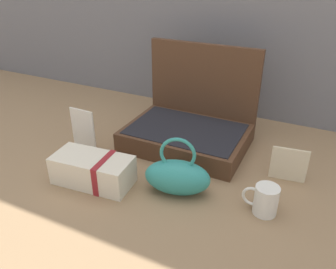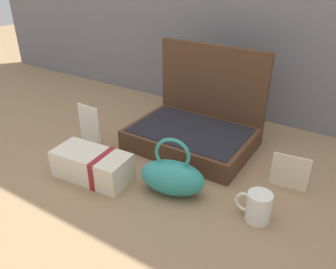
{
  "view_description": "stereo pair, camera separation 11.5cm",
  "coord_description": "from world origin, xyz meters",
  "px_view_note": "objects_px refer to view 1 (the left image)",
  "views": [
    {
      "loc": [
        0.44,
        -0.94,
        0.68
      ],
      "look_at": [
        -0.0,
        -0.02,
        0.14
      ],
      "focal_mm": 36.14,
      "sensor_mm": 36.0,
      "label": 1
    },
    {
      "loc": [
        0.54,
        -0.88,
        0.68
      ],
      "look_at": [
        -0.0,
        -0.02,
        0.14
      ],
      "focal_mm": 36.14,
      "sensor_mm": 36.0,
      "label": 2
    }
  ],
  "objects_px": {
    "coffee_mug": "(265,200)",
    "info_card_left": "(83,130)",
    "teal_pouch_handbag": "(177,176)",
    "open_suitcase": "(190,125)",
    "poster_card_right": "(289,165)",
    "cream_toiletry_bag": "(94,170)"
  },
  "relations": [
    {
      "from": "coffee_mug",
      "to": "info_card_left",
      "type": "xyz_separation_m",
      "value": [
        -0.71,
        0.06,
        0.04
      ]
    },
    {
      "from": "teal_pouch_handbag",
      "to": "coffee_mug",
      "type": "relative_size",
      "value": 2.13
    },
    {
      "from": "coffee_mug",
      "to": "info_card_left",
      "type": "bearing_deg",
      "value": 174.86
    },
    {
      "from": "open_suitcase",
      "to": "poster_card_right",
      "type": "xyz_separation_m",
      "value": [
        0.4,
        -0.1,
        -0.02
      ]
    },
    {
      "from": "open_suitcase",
      "to": "teal_pouch_handbag",
      "type": "height_order",
      "value": "open_suitcase"
    },
    {
      "from": "poster_card_right",
      "to": "info_card_left",
      "type": "bearing_deg",
      "value": -176.44
    },
    {
      "from": "open_suitcase",
      "to": "cream_toiletry_bag",
      "type": "distance_m",
      "value": 0.44
    },
    {
      "from": "cream_toiletry_bag",
      "to": "info_card_left",
      "type": "relative_size",
      "value": 1.6
    },
    {
      "from": "teal_pouch_handbag",
      "to": "poster_card_right",
      "type": "bearing_deg",
      "value": 36.59
    },
    {
      "from": "poster_card_right",
      "to": "open_suitcase",
      "type": "bearing_deg",
      "value": 158.87
    },
    {
      "from": "open_suitcase",
      "to": "teal_pouch_handbag",
      "type": "relative_size",
      "value": 2.03
    },
    {
      "from": "cream_toiletry_bag",
      "to": "poster_card_right",
      "type": "height_order",
      "value": "poster_card_right"
    },
    {
      "from": "coffee_mug",
      "to": "poster_card_right",
      "type": "height_order",
      "value": "poster_card_right"
    },
    {
      "from": "coffee_mug",
      "to": "open_suitcase",
      "type": "bearing_deg",
      "value": 140.29
    },
    {
      "from": "poster_card_right",
      "to": "coffee_mug",
      "type": "bearing_deg",
      "value": -106.7
    },
    {
      "from": "open_suitcase",
      "to": "cream_toiletry_bag",
      "type": "xyz_separation_m",
      "value": [
        -0.18,
        -0.4,
        -0.03
      ]
    },
    {
      "from": "teal_pouch_handbag",
      "to": "info_card_left",
      "type": "xyz_separation_m",
      "value": [
        -0.44,
        0.09,
        0.02
      ]
    },
    {
      "from": "teal_pouch_handbag",
      "to": "open_suitcase",
      "type": "bearing_deg",
      "value": 105.96
    },
    {
      "from": "info_card_left",
      "to": "coffee_mug",
      "type": "bearing_deg",
      "value": -3.02
    },
    {
      "from": "open_suitcase",
      "to": "coffee_mug",
      "type": "height_order",
      "value": "open_suitcase"
    },
    {
      "from": "cream_toiletry_bag",
      "to": "info_card_left",
      "type": "height_order",
      "value": "info_card_left"
    },
    {
      "from": "info_card_left",
      "to": "poster_card_right",
      "type": "relative_size",
      "value": 1.42
    }
  ]
}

